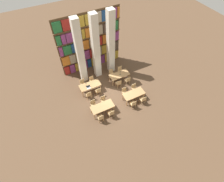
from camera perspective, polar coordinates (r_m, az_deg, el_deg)
ground_plane at (r=15.12m, az=-0.20°, el=-1.31°), size 40.00×40.00×0.00m
bookshelf_bank at (r=16.13m, az=-7.16°, el=15.16°), size 5.77×0.35×5.50m
pillar_left at (r=14.58m, az=-10.42°, el=12.07°), size 0.56×0.56×6.00m
pillar_center at (r=14.90m, az=-5.33°, el=13.71°), size 0.56×0.56×6.00m
pillar_right at (r=15.35m, az=-0.43°, el=15.16°), size 0.56×0.56×6.00m
reading_table_0 at (r=13.60m, az=-3.15°, el=-5.29°), size 1.80×0.82×0.75m
chair_0 at (r=13.31m, az=-3.72°, el=-8.71°), size 0.42×0.40×0.88m
chair_1 at (r=14.04m, az=-6.07°, el=-4.31°), size 0.42×0.40×0.88m
chair_2 at (r=13.49m, az=-0.26°, el=-7.26°), size 0.42×0.40×0.88m
chair_3 at (r=14.21m, az=-2.78°, el=-3.01°), size 0.42×0.40×0.88m
reading_table_1 at (r=14.45m, az=7.11°, el=-1.04°), size 1.80×0.82×0.75m
chair_4 at (r=14.09m, az=6.93°, el=-4.14°), size 0.42×0.40×0.88m
chair_5 at (r=14.78m, az=4.14°, el=-0.22°), size 0.42×0.40×0.88m
chair_6 at (r=14.46m, az=10.09°, el=-2.74°), size 0.42×0.40×0.88m
chair_7 at (r=15.13m, az=7.22°, el=1.02°), size 0.42×0.40×0.88m
reading_table_2 at (r=15.04m, az=-7.19°, el=1.70°), size 1.80×0.82×0.75m
chair_8 at (r=14.67m, az=-7.62°, el=-1.16°), size 0.42×0.40×0.88m
chair_9 at (r=15.56m, az=-9.53°, el=2.44°), size 0.42×0.40×0.88m
chair_10 at (r=14.84m, az=-4.50°, el=0.03°), size 0.42×0.40×0.88m
chair_11 at (r=15.71m, az=-6.56°, el=3.53°), size 0.42×0.40×0.88m
desk_lamp_0 at (r=14.69m, az=-8.48°, el=2.32°), size 0.14×0.14×0.46m
laptop at (r=14.77m, az=-7.66°, el=1.19°), size 0.32×0.22×0.21m
reading_table_3 at (r=15.79m, az=2.44°, el=5.15°), size 1.80×0.82×0.75m
chair_12 at (r=15.36m, az=2.20°, el=2.49°), size 0.42×0.40×0.88m
chair_13 at (r=16.20m, az=-0.14°, el=5.76°), size 0.42×0.40×0.88m
chair_14 at (r=15.69m, az=5.13°, el=3.60°), size 0.42×0.40×0.88m
chair_15 at (r=16.52m, az=2.70°, el=6.76°), size 0.42×0.40×0.88m
desk_lamp_1 at (r=15.55m, az=2.71°, el=6.11°), size 0.14×0.14×0.40m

